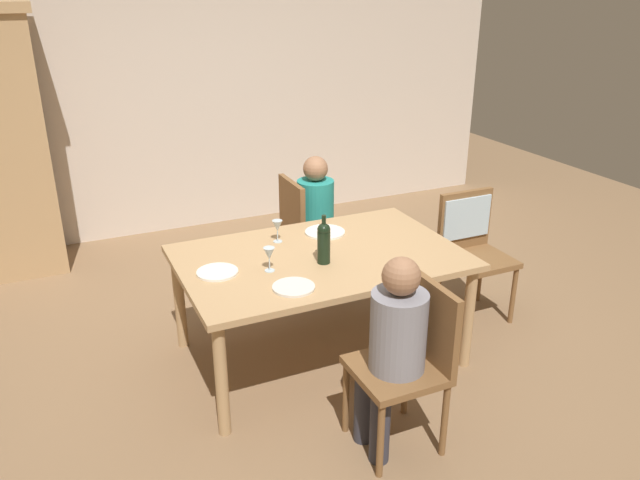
% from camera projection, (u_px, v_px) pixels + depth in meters
% --- Properties ---
extents(ground_plane, '(10.00, 10.00, 0.00)m').
position_uv_depth(ground_plane, '(320.00, 354.00, 4.20)').
color(ground_plane, '#846647').
extents(rear_room_partition, '(6.40, 0.12, 2.70)m').
position_uv_depth(rear_room_partition, '(201.00, 90.00, 6.01)').
color(rear_room_partition, beige).
rests_on(rear_room_partition, ground_plane).
extents(dining_table, '(1.75, 1.13, 0.73)m').
position_uv_depth(dining_table, '(320.00, 265.00, 3.95)').
color(dining_table, tan).
rests_on(dining_table, ground_plane).
extents(chair_near, '(0.44, 0.44, 0.92)m').
position_uv_depth(chair_near, '(411.00, 354.00, 3.23)').
color(chair_near, brown).
rests_on(chair_near, ground_plane).
extents(chair_far_right, '(0.44, 0.44, 0.92)m').
position_uv_depth(chair_far_right, '(306.00, 227.00, 4.91)').
color(chair_far_right, brown).
rests_on(chair_far_right, ground_plane).
extents(chair_right_end, '(0.44, 0.46, 0.92)m').
position_uv_depth(chair_right_end, '(470.00, 237.00, 4.56)').
color(chair_right_end, brown).
rests_on(chair_right_end, ground_plane).
extents(person_woman_host, '(0.33, 0.29, 1.10)m').
position_uv_depth(person_woman_host, '(393.00, 342.00, 3.15)').
color(person_woman_host, '#33333D').
rests_on(person_woman_host, ground_plane).
extents(person_man_bearded, '(0.33, 0.29, 1.09)m').
position_uv_depth(person_man_bearded, '(319.00, 212.00, 4.91)').
color(person_man_bearded, '#33333D').
rests_on(person_man_bearded, ground_plane).
extents(wine_bottle_tall_green, '(0.08, 0.08, 0.31)m').
position_uv_depth(wine_bottle_tall_green, '(324.00, 242.00, 3.76)').
color(wine_bottle_tall_green, black).
rests_on(wine_bottle_tall_green, dining_table).
extents(wine_glass_near_left, '(0.07, 0.07, 0.15)m').
position_uv_depth(wine_glass_near_left, '(277.00, 227.00, 4.07)').
color(wine_glass_near_left, silver).
rests_on(wine_glass_near_left, dining_table).
extents(wine_glass_centre, '(0.07, 0.07, 0.15)m').
position_uv_depth(wine_glass_centre, '(269.00, 254.00, 3.66)').
color(wine_glass_centre, silver).
rests_on(wine_glass_centre, dining_table).
extents(dinner_plate_host, '(0.24, 0.24, 0.01)m').
position_uv_depth(dinner_plate_host, '(217.00, 272.00, 3.67)').
color(dinner_plate_host, white).
rests_on(dinner_plate_host, dining_table).
extents(dinner_plate_guest_left, '(0.27, 0.27, 0.01)m').
position_uv_depth(dinner_plate_guest_left, '(325.00, 232.00, 4.25)').
color(dinner_plate_guest_left, white).
rests_on(dinner_plate_guest_left, dining_table).
extents(dinner_plate_guest_right, '(0.24, 0.24, 0.01)m').
position_uv_depth(dinner_plate_guest_right, '(294.00, 287.00, 3.49)').
color(dinner_plate_guest_right, silver).
rests_on(dinner_plate_guest_right, dining_table).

